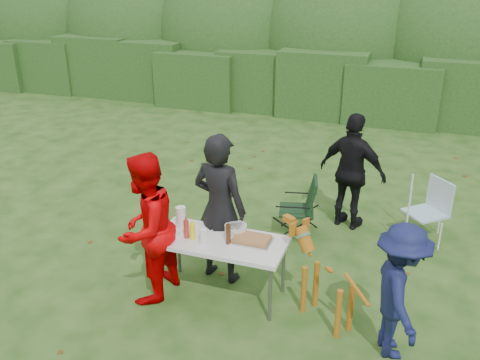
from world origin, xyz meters
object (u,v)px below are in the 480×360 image
(person_red_jacket, at_px, (146,229))
(lawn_chair, at_px, (425,211))
(ketchup_bottle, at_px, (186,229))
(person_cook, at_px, (220,209))
(dog, at_px, (328,282))
(mustard_bottle, at_px, (192,231))
(paper_towel_roll, at_px, (181,217))
(camping_chair, at_px, (296,207))
(folding_table, at_px, (221,244))
(child, at_px, (399,292))
(person_black_puffy, at_px, (352,172))
(beer_bottle, at_px, (228,234))

(person_red_jacket, relative_size, lawn_chair, 1.98)
(person_red_jacket, distance_m, ketchup_bottle, 0.46)
(person_cook, height_order, dog, person_cook)
(lawn_chair, xyz_separation_m, mustard_bottle, (-2.53, -2.27, 0.39))
(lawn_chair, height_order, paper_towel_roll, paper_towel_roll)
(camping_chair, relative_size, ketchup_bottle, 4.05)
(folding_table, height_order, camping_chair, camping_chair)
(dog, bearing_deg, person_red_jacket, 41.01)
(camping_chair, relative_size, lawn_chair, 0.99)
(lawn_chair, relative_size, paper_towel_roll, 3.46)
(child, xyz_separation_m, mustard_bottle, (-2.29, 0.23, 0.12))
(person_black_puffy, distance_m, lawn_chair, 1.14)
(child, bearing_deg, person_cook, 54.73)
(folding_table, xyz_separation_m, camping_chair, (0.49, 1.70, -0.24))
(mustard_bottle, bearing_deg, lawn_chair, 41.98)
(camping_chair, xyz_separation_m, paper_towel_roll, (-1.04, -1.57, 0.42))
(person_red_jacket, xyz_separation_m, child, (2.77, -0.04, -0.17))
(person_cook, xyz_separation_m, paper_towel_roll, (-0.41, -0.23, -0.07))
(folding_table, relative_size, dog, 1.42)
(person_red_jacket, height_order, camping_chair, person_red_jacket)
(dog, relative_size, camping_chair, 1.18)
(person_red_jacket, height_order, beer_bottle, person_red_jacket)
(lawn_chair, relative_size, beer_bottle, 3.75)
(folding_table, distance_m, camping_chair, 1.79)
(person_cook, bearing_deg, folding_table, 121.98)
(camping_chair, relative_size, paper_towel_roll, 3.43)
(ketchup_bottle, bearing_deg, paper_towel_roll, 128.50)
(child, xyz_separation_m, beer_bottle, (-1.87, 0.28, 0.14))
(person_black_puffy, height_order, beer_bottle, person_black_puffy)
(person_red_jacket, bearing_deg, person_cook, 139.88)
(person_red_jacket, distance_m, person_black_puffy, 3.20)
(folding_table, relative_size, beer_bottle, 6.25)
(folding_table, xyz_separation_m, mustard_bottle, (-0.30, -0.09, 0.15))
(dog, distance_m, ketchup_bottle, 1.68)
(person_black_puffy, distance_m, paper_towel_roll, 2.72)
(person_black_puffy, distance_m, beer_bottle, 2.53)
(dog, bearing_deg, beer_bottle, 33.86)
(mustard_bottle, distance_m, ketchup_bottle, 0.08)
(folding_table, bearing_deg, person_red_jacket, -159.82)
(person_black_puffy, bearing_deg, camping_chair, 57.21)
(person_black_puffy, bearing_deg, person_red_jacket, 70.81)
(child, xyz_separation_m, lawn_chair, (0.24, 2.51, -0.27))
(camping_chair, height_order, mustard_bottle, mustard_bottle)
(lawn_chair, distance_m, paper_towel_roll, 3.48)
(dog, relative_size, mustard_bottle, 5.27)
(child, relative_size, camping_chair, 1.61)
(folding_table, distance_m, person_red_jacket, 0.87)
(paper_towel_roll, bearing_deg, folding_table, -13.52)
(camping_chair, bearing_deg, person_cook, 51.77)
(person_cook, bearing_deg, camping_chair, -105.70)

